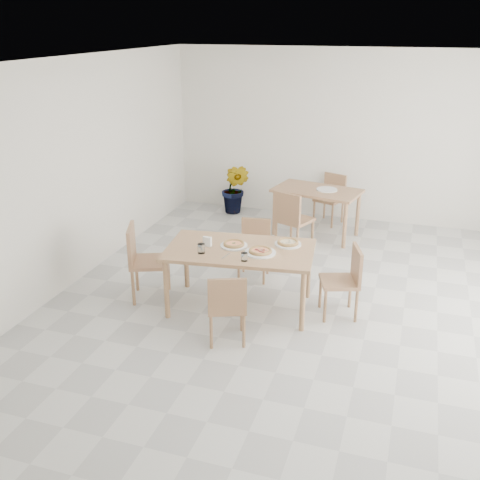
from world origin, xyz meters
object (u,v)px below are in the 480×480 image
(pizza_mushroom, at_px, (288,242))
(chair_south, at_px, (227,304))
(pizza_pepperoni, at_px, (260,251))
(tumbler_b, at_px, (244,257))
(potted_plant, at_px, (235,189))
(plate_mushroom, at_px, (288,244))
(main_table, at_px, (240,254))
(napkin_holder, at_px, (207,242))
(plate_margherita, at_px, (234,246))
(tumbler_a, at_px, (201,249))
(plate_empty, at_px, (327,190))
(chair_north, at_px, (255,244))
(chair_back_n, at_px, (331,195))
(pizza_margherita, at_px, (234,244))
(chair_west, at_px, (142,257))
(second_table, at_px, (317,196))
(chair_east, at_px, (346,277))
(plate_pepperoni, at_px, (260,253))
(chair_back_s, at_px, (292,217))

(pizza_mushroom, bearing_deg, chair_south, -108.94)
(pizza_pepperoni, height_order, tumbler_b, tumbler_b)
(potted_plant, bearing_deg, plate_mushroom, -61.30)
(pizza_pepperoni, bearing_deg, main_table, 166.53)
(napkin_holder, bearing_deg, pizza_pepperoni, 5.55)
(pizza_mushroom, bearing_deg, plate_margherita, -157.79)
(plate_mushroom, xyz_separation_m, tumbler_a, (-0.87, -0.54, 0.05))
(plate_empty, distance_m, potted_plant, 1.84)
(chair_north, distance_m, pizza_mushroom, 0.91)
(tumbler_b, distance_m, chair_back_n, 3.69)
(pizza_margherita, bearing_deg, tumbler_a, -132.92)
(chair_west, relative_size, second_table, 0.66)
(pizza_margherita, relative_size, pizza_pepperoni, 1.14)
(chair_east, bearing_deg, tumbler_a, -92.79)
(plate_pepperoni, xyz_separation_m, chair_back_s, (-0.09, 1.95, -0.23))
(pizza_pepperoni, height_order, plate_empty, pizza_pepperoni)
(pizza_pepperoni, bearing_deg, chair_east, 15.23)
(pizza_margherita, bearing_deg, chair_east, 6.60)
(tumbler_a, bearing_deg, pizza_pepperoni, 17.34)
(plate_pepperoni, bearing_deg, plate_empty, 84.03)
(pizza_pepperoni, bearing_deg, napkin_holder, -179.59)
(chair_north, distance_m, second_table, 1.83)
(pizza_pepperoni, bearing_deg, potted_plant, 112.84)
(chair_north, xyz_separation_m, potted_plant, (-1.06, 2.40, -0.01))
(chair_west, distance_m, chair_back_s, 2.43)
(chair_east, relative_size, pizza_pepperoni, 3.16)
(chair_back_n, bearing_deg, potted_plant, -158.27)
(second_table, xyz_separation_m, plate_empty, (0.15, 0.01, 0.11))
(pizza_margherita, bearing_deg, plate_margherita, 90.00)
(chair_north, distance_m, napkin_holder, 1.06)
(chair_south, height_order, napkin_holder, napkin_holder)
(chair_back_n, distance_m, plate_empty, 0.74)
(tumbler_b, height_order, chair_back_s, chair_back_s)
(plate_pepperoni, bearing_deg, chair_north, 110.04)
(tumbler_b, bearing_deg, main_table, 115.54)
(tumbler_a, distance_m, chair_back_n, 3.72)
(plate_pepperoni, bearing_deg, napkin_holder, -179.59)
(plate_pepperoni, bearing_deg, main_table, 166.53)
(plate_mushroom, height_order, pizza_pepperoni, pizza_pepperoni)
(plate_pepperoni, bearing_deg, chair_east, 15.23)
(chair_north, relative_size, pizza_mushroom, 2.89)
(chair_west, height_order, potted_plant, chair_west)
(pizza_pepperoni, bearing_deg, plate_pepperoni, 180.00)
(pizza_margherita, height_order, tumbler_b, tumbler_b)
(chair_south, relative_size, potted_plant, 0.90)
(chair_back_s, bearing_deg, tumbler_a, 98.18)
(plate_mushroom, xyz_separation_m, tumbler_b, (-0.34, -0.60, 0.04))
(chair_south, relative_size, tumbler_a, 7.25)
(pizza_mushroom, xyz_separation_m, chair_back_n, (0.02, 3.06, -0.31))
(second_table, bearing_deg, chair_back_n, 91.38)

